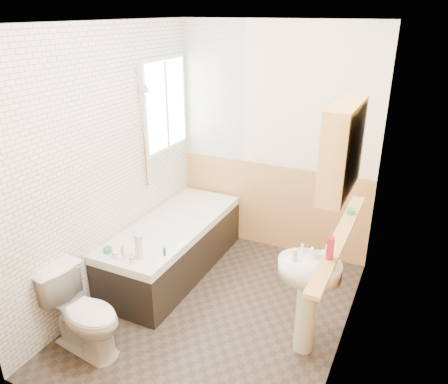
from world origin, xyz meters
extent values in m
plane|color=#302722|center=(0.00, 0.00, 0.00)|extent=(2.80, 2.80, 0.00)
plane|color=white|center=(0.00, 0.00, 2.50)|extent=(2.80, 2.80, 0.00)
cube|color=#F4E7C9|center=(0.00, 1.41, 1.25)|extent=(2.20, 0.02, 2.50)
cube|color=#F4E7C9|center=(0.00, -1.41, 1.25)|extent=(2.20, 0.02, 2.50)
cube|color=#F4E7C9|center=(-1.11, 0.00, 1.25)|extent=(0.02, 2.80, 2.50)
cube|color=#F4E7C9|center=(1.11, 0.00, 1.25)|extent=(0.02, 2.80, 2.50)
cube|color=tan|center=(1.09, 0.00, 0.50)|extent=(0.01, 2.80, 1.00)
cube|color=tan|center=(0.00, -1.39, 0.50)|extent=(2.20, 0.01, 1.00)
cube|color=tan|center=(0.00, 1.39, 0.50)|extent=(2.20, 0.01, 1.00)
cube|color=white|center=(-1.09, 0.00, 1.25)|extent=(0.01, 2.80, 2.50)
cube|color=white|center=(-0.73, 1.39, 1.75)|extent=(0.75, 0.01, 1.50)
cube|color=white|center=(-1.07, 0.95, 1.65)|extent=(0.03, 0.79, 0.99)
cube|color=white|center=(-1.05, 0.95, 1.65)|extent=(0.01, 0.70, 0.90)
cube|color=white|center=(-1.05, 0.95, 1.65)|extent=(0.01, 0.04, 0.90)
cube|color=black|center=(-0.73, 0.45, 0.24)|extent=(0.70, 1.80, 0.48)
cube|color=white|center=(-0.73, 0.45, 0.52)|extent=(0.70, 1.80, 0.08)
cube|color=white|center=(-0.73, 0.45, 0.51)|extent=(0.56, 1.66, 0.04)
cylinder|color=silver|center=(-0.73, -0.35, 0.63)|extent=(0.04, 0.04, 0.14)
sphere|color=silver|center=(-0.82, -0.35, 0.60)|extent=(0.06, 0.06, 0.06)
sphere|color=silver|center=(-0.64, -0.35, 0.60)|extent=(0.06, 0.06, 0.06)
cylinder|color=silver|center=(-1.05, 0.50, 1.48)|extent=(0.02, 0.02, 1.22)
cylinder|color=silver|center=(-1.05, 0.50, 0.92)|extent=(0.04, 0.04, 0.02)
cylinder|color=silver|center=(-1.05, 0.50, 2.04)|extent=(0.04, 0.04, 0.02)
cylinder|color=silver|center=(-1.00, 0.50, 1.88)|extent=(0.07, 0.08, 0.09)
imported|color=white|center=(-0.76, -0.86, 0.34)|extent=(0.75, 0.48, 0.69)
cylinder|color=white|center=(0.84, -0.10, 0.34)|extent=(0.16, 0.16, 0.67)
ellipsoid|color=white|center=(0.84, -0.10, 0.77)|extent=(0.49, 0.39, 0.13)
cylinder|color=silver|center=(0.75, -0.01, 0.87)|extent=(0.03, 0.03, 0.08)
cylinder|color=silver|center=(0.93, -0.01, 0.87)|extent=(0.03, 0.03, 0.08)
cylinder|color=silver|center=(0.84, -0.03, 0.90)|extent=(0.02, 0.11, 0.09)
cube|color=tan|center=(1.04, -0.13, 1.09)|extent=(0.10, 1.54, 0.03)
cube|color=tan|center=(1.02, -0.26, 1.78)|extent=(0.15, 0.64, 0.57)
cube|color=silver|center=(0.94, -0.41, 1.78)|extent=(0.01, 0.25, 0.43)
cube|color=silver|center=(0.94, -0.10, 1.78)|extent=(0.01, 0.25, 0.43)
cylinder|color=maroon|center=(1.04, -0.46, 1.19)|extent=(0.06, 0.06, 0.16)
cone|color=silver|center=(1.04, -0.44, 1.21)|extent=(0.05, 0.05, 0.20)
cylinder|color=#388447|center=(1.04, 0.28, 1.13)|extent=(0.09, 0.09, 0.04)
imported|color=silver|center=(0.96, -0.13, 0.87)|extent=(0.09, 0.19, 0.08)
cylinder|color=silver|center=(0.73, -0.14, 0.88)|extent=(0.04, 0.04, 0.10)
cube|color=silver|center=(-0.63, -0.26, 0.67)|extent=(0.07, 0.06, 0.23)
cylinder|color=#388447|center=(-0.95, -0.30, 0.58)|extent=(0.10, 0.10, 0.05)
cylinder|color=#19339E|center=(-0.45, -0.13, 0.60)|extent=(0.03, 0.03, 0.08)
camera|label=1|loc=(1.47, -2.93, 2.59)|focal=35.00mm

